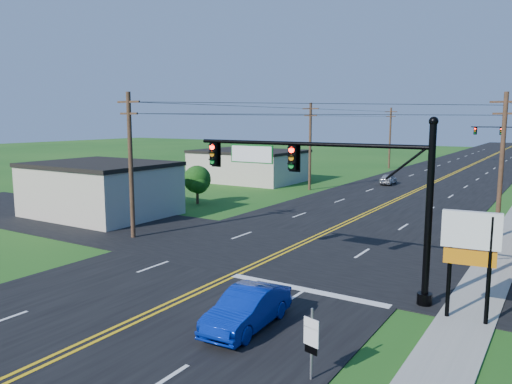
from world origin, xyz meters
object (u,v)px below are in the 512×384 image
Objects in this scene: signal_mast_main at (324,180)px; route_sign at (311,339)px; signal_mast_far at (507,136)px; blue_car at (247,309)px.

signal_mast_main is 9.00m from route_sign.
signal_mast_main and signal_mast_far have the same top height.
route_sign is (3.16, -7.67, -3.49)m from signal_mast_main.
route_sign is (3.49, -2.04, 0.56)m from blue_car.
blue_car is (-0.33, -5.63, -4.05)m from signal_mast_main.
blue_car is (-0.43, -77.63, -3.84)m from signal_mast_far.
signal_mast_far is at bearing 89.92° from signal_mast_main.
signal_mast_far reaches higher than blue_car.
signal_mast_far is 79.80m from route_sign.
signal_mast_main is 2.65× the size of blue_car.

